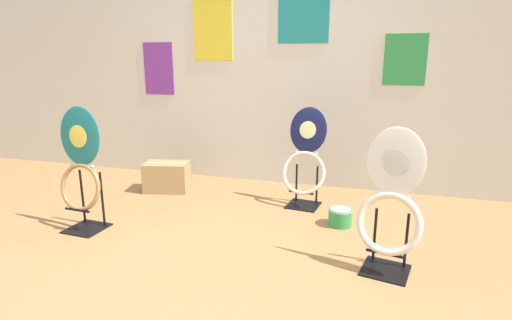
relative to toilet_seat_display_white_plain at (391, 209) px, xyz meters
name	(u,v)px	position (x,y,z in m)	size (l,w,h in m)	color
ground_plane	(184,282)	(-1.17, -0.49, -0.42)	(14.00, 14.00, 0.00)	#A37547
wall_back	(274,60)	(-1.17, 1.68, 0.88)	(8.00, 0.07, 2.60)	silver
toilet_seat_display_white_plain	(391,209)	(0.00, 0.00, 0.00)	(0.42, 0.33, 0.92)	black
toilet_seat_display_teal_sax	(81,168)	(-2.26, 0.00, 0.08)	(0.38, 0.29, 0.97)	black
toilet_seat_display_navy_moon	(305,160)	(-0.70, 1.03, 0.01)	(0.42, 0.32, 0.90)	black
paint_can	(340,216)	(-0.34, 0.65, -0.34)	(0.19, 0.19, 0.14)	#2D8E4C
storage_box	(167,177)	(-2.12, 1.05, -0.27)	(0.48, 0.36, 0.29)	#A37F51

